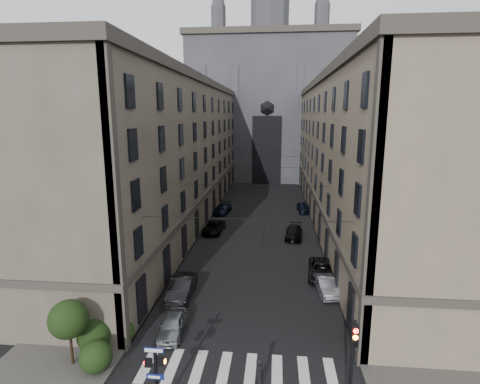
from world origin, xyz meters
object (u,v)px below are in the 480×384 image
(car_left_near, at_px, (173,325))
(car_right_far, at_px, (304,207))
(car_left_midfar, at_px, (214,227))
(car_right_midnear, at_px, (322,270))
(pedestrian_signal_left, at_px, (156,372))
(pedestrian, at_px, (260,375))
(traffic_light_right, at_px, (352,360))
(car_right_near, at_px, (326,285))
(car_left_midnear, at_px, (182,288))
(car_left_far, at_px, (223,209))
(car_right_midfar, at_px, (294,233))
(gothic_tower, at_px, (269,99))

(car_left_near, bearing_deg, car_right_far, 69.21)
(car_left_midfar, relative_size, car_right_midnear, 0.93)
(pedestrian_signal_left, height_order, pedestrian, pedestrian_signal_left)
(traffic_light_right, relative_size, car_right_near, 1.31)
(car_right_near, xyz_separation_m, car_right_far, (0.00, 25.96, 0.06))
(traffic_light_right, relative_size, car_right_far, 1.23)
(car_left_midnear, distance_m, car_left_midfar, 16.77)
(car_left_midfar, height_order, car_right_midnear, car_right_midnear)
(car_left_far, bearing_deg, pedestrian_signal_left, -79.29)
(car_left_midnear, bearing_deg, car_right_midfar, 57.66)
(car_left_midnear, height_order, car_left_midfar, car_left_midnear)
(car_left_near, distance_m, car_left_far, 31.09)
(car_left_far, bearing_deg, car_left_midnear, -81.69)
(pedestrian_signal_left, distance_m, car_left_far, 37.85)
(car_left_midnear, distance_m, car_right_far, 30.07)
(gothic_tower, distance_m, car_right_midfar, 49.47)
(car_right_near, bearing_deg, car_left_far, 108.50)
(car_left_far, relative_size, car_right_far, 1.13)
(car_left_midnear, xyz_separation_m, car_left_far, (-0.41, 26.02, -0.10))
(gothic_tower, distance_m, car_left_far, 40.00)
(car_left_midfar, distance_m, car_right_far, 16.07)
(car_left_near, height_order, car_left_far, car_left_far)
(pedestrian_signal_left, bearing_deg, car_right_far, 76.19)
(pedestrian, bearing_deg, pedestrian_signal_left, 112.44)
(gothic_tower, bearing_deg, car_right_midfar, -84.81)
(car_right_midnear, bearing_deg, car_left_far, 124.73)
(traffic_light_right, relative_size, car_left_near, 1.36)
(pedestrian_signal_left, relative_size, pedestrian, 2.13)
(car_left_midnear, height_order, car_right_midnear, car_left_midnear)
(pedestrian_signal_left, relative_size, car_right_midfar, 0.86)
(car_right_near, height_order, car_right_far, car_right_far)
(car_right_far, height_order, pedestrian, pedestrian)
(gothic_tower, height_order, car_right_midnear, gothic_tower)
(car_left_midnear, relative_size, car_right_far, 1.14)
(car_left_far, xyz_separation_m, car_right_midnear, (11.90, -21.26, 0.02))
(car_left_near, xyz_separation_m, car_left_midfar, (-0.87, 21.82, 0.01))
(car_right_midnear, bearing_deg, car_left_near, -132.32)
(car_right_midfar, distance_m, car_right_far, 12.45)
(pedestrian_signal_left, distance_m, car_left_near, 6.98)
(traffic_light_right, relative_size, car_right_midnear, 1.01)
(pedestrian_signal_left, distance_m, car_left_midnear, 11.97)
(gothic_tower, bearing_deg, car_right_near, -84.09)
(car_left_far, relative_size, car_right_midnear, 0.93)
(car_left_midfar, bearing_deg, car_right_far, 47.39)
(car_left_midfar, bearing_deg, car_left_midnear, -85.21)
(traffic_light_right, relative_size, pedestrian, 2.77)
(car_left_midfar, distance_m, car_right_near, 18.97)
(car_left_midfar, bearing_deg, gothic_tower, 87.12)
(gothic_tower, relative_size, car_right_midnear, 11.30)
(gothic_tower, height_order, pedestrian_signal_left, gothic_tower)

